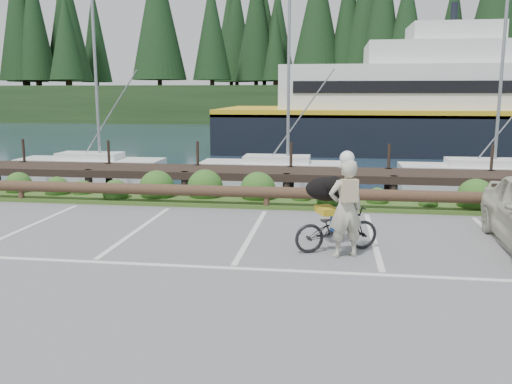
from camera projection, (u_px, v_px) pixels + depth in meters
ground at (236, 261)px, 9.92m from camera, size 72.00×72.00×0.00m
harbor_backdrop at (325, 112)px, 86.28m from camera, size 170.00×160.00×30.00m
vegetation_strip at (270, 202)px, 15.07m from camera, size 34.00×1.60×0.10m
log_rail at (266, 209)px, 14.40m from camera, size 32.00×0.30×0.60m
bicycle at (336, 229)px, 10.52m from camera, size 1.79×1.20×0.89m
cyclist at (346, 209)px, 10.05m from camera, size 0.79×0.67×1.85m
dog at (327, 189)px, 10.91m from camera, size 0.71×0.95×0.49m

